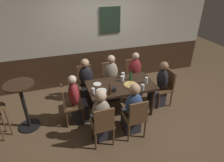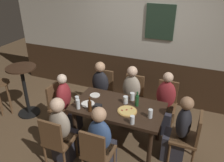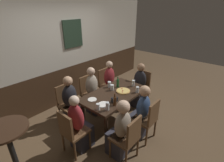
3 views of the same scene
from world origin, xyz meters
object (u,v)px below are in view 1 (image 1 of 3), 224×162
at_px(person_left_far, 87,85).
at_px(tumbler_water, 123,76).
at_px(pizza, 131,85).
at_px(beer_bottle_green, 130,76).
at_px(person_head_west, 77,103).
at_px(chair_left_near, 103,124).
at_px(chair_right_far, 133,74).
at_px(person_left_near, 101,119).
at_px(tumbler_short, 146,80).
at_px(chair_head_east, 165,86).
at_px(side_bar_table, 23,103).
at_px(pint_glass_pale, 122,79).
at_px(beer_bottle_brown, 110,90).
at_px(chair_left_far, 85,81).
at_px(beer_glass_half, 143,88).
at_px(plate_white_large, 102,91).
at_px(person_mid_near, 132,112).
at_px(chair_mid_far, 110,77).
at_px(pint_glass_amber, 93,91).
at_px(beer_glass_tall, 100,93).
at_px(chair_mid_near, 136,116).
at_px(person_mid_far, 112,81).
at_px(person_head_east, 159,87).
at_px(condiment_caddy, 113,89).
at_px(chair_head_west, 69,103).
at_px(person_right_far, 135,77).
at_px(plate_white_small, 97,84).
at_px(dining_table, 121,88).

bearing_deg(person_left_far, tumbler_water, -26.05).
relative_size(pizza, beer_bottle_green, 1.20).
bearing_deg(person_head_west, beer_bottle_green, 5.84).
xyz_separation_m(chair_left_near, pizza, (0.83, 0.73, 0.26)).
relative_size(chair_right_far, tumbler_water, 6.69).
xyz_separation_m(person_left_near, tumbler_short, (1.19, 0.55, 0.32)).
xyz_separation_m(chair_head_east, side_bar_table, (-3.16, 0.11, 0.12)).
distance_m(pint_glass_pale, beer_bottle_brown, 0.61).
relative_size(pizza, tumbler_water, 2.32).
bearing_deg(chair_left_far, beer_glass_half, -49.73).
bearing_deg(plate_white_large, person_mid_near, -48.08).
relative_size(person_head_west, beer_bottle_green, 4.41).
relative_size(chair_mid_far, chair_right_far, 1.00).
distance_m(chair_left_near, pint_glass_amber, 0.72).
bearing_deg(chair_left_far, chair_mid_far, 0.00).
xyz_separation_m(tumbler_short, beer_bottle_green, (-0.28, 0.24, 0.04)).
relative_size(beer_glass_tall, beer_glass_half, 1.23).
bearing_deg(chair_mid_near, side_bar_table, 155.07).
height_order(chair_mid_near, plate_white_large, chair_mid_near).
bearing_deg(person_mid_far, person_head_east, -33.91).
bearing_deg(condiment_caddy, person_left_near, -130.77).
bearing_deg(chair_head_west, beer_glass_tall, -27.07).
relative_size(chair_right_far, person_mid_near, 0.77).
bearing_deg(chair_left_far, person_right_far, -7.21).
distance_m(chair_left_near, tumbler_water, 1.39).
xyz_separation_m(chair_head_west, person_left_far, (0.50, 0.66, -0.01)).
distance_m(beer_glass_half, condiment_caddy, 0.62).
distance_m(chair_left_far, plate_white_small, 0.72).
bearing_deg(person_left_far, dining_table, -45.79).
height_order(chair_mid_far, person_mid_near, person_mid_near).
distance_m(tumbler_water, beer_bottle_green, 0.19).
bearing_deg(tumbler_short, condiment_caddy, -172.64).
bearing_deg(dining_table, person_head_west, 180.00).
xyz_separation_m(person_head_west, tumbler_short, (1.53, -0.11, 0.34)).
xyz_separation_m(tumbler_water, beer_glass_half, (0.20, -0.62, -0.00)).
distance_m(person_right_far, person_head_west, 1.76).
xyz_separation_m(beer_bottle_brown, plate_white_small, (-0.14, 0.46, -0.09)).
bearing_deg(pizza, person_left_near, -145.48).
bearing_deg(plate_white_small, beer_bottle_green, -2.64).
xyz_separation_m(chair_head_west, person_right_far, (1.79, 0.66, -0.02)).
xyz_separation_m(chair_left_near, beer_bottle_brown, (0.29, 0.53, 0.34)).
bearing_deg(plate_white_small, condiment_caddy, -57.84).
height_order(person_left_near, pint_glass_pale, person_left_near).
distance_m(chair_left_far, chair_head_east, 1.97).
relative_size(chair_head_west, chair_head_east, 1.00).
xyz_separation_m(person_head_west, beer_bottle_brown, (0.63, -0.30, 0.37)).
xyz_separation_m(pizza, tumbler_short, (0.36, -0.02, 0.05)).
bearing_deg(person_left_near, chair_head_west, 127.29).
xyz_separation_m(person_head_west, tumbler_water, (1.13, 0.27, 0.33)).
xyz_separation_m(person_left_far, person_head_east, (1.63, -0.66, -0.00)).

